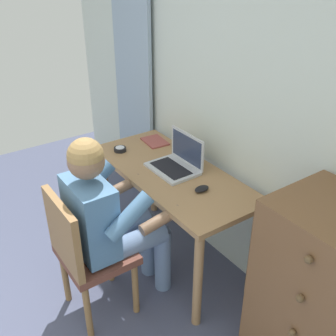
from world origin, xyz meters
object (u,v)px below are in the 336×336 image
(chair, at_px, (85,251))
(desk_clock, at_px, (120,149))
(notebook_pad, at_px, (155,141))
(desk, at_px, (172,185))
(dresser, at_px, (328,307))
(laptop, at_px, (177,162))
(computer_mouse, at_px, (202,189))
(person_seated, at_px, (110,215))

(chair, distance_m, desk_clock, 0.87)
(desk_clock, height_order, notebook_pad, desk_clock)
(desk, relative_size, dresser, 1.20)
(laptop, distance_m, computer_mouse, 0.32)
(chair, xyz_separation_m, notebook_pad, (-0.57, 0.87, 0.25))
(chair, relative_size, person_seated, 0.73)
(desk, bearing_deg, notebook_pad, 160.88)
(chair, height_order, notebook_pad, chair)
(desk, distance_m, desk_clock, 0.50)
(dresser, distance_m, notebook_pad, 1.68)
(desk, xyz_separation_m, notebook_pad, (-0.44, 0.15, 0.12))
(person_seated, xyz_separation_m, notebook_pad, (-0.57, 0.69, 0.07))
(person_seated, height_order, computer_mouse, person_seated)
(laptop, relative_size, desk_clock, 3.80)
(chair, bearing_deg, laptop, 100.31)
(desk, relative_size, person_seated, 1.08)
(laptop, distance_m, notebook_pad, 0.45)
(desk, xyz_separation_m, chair, (0.13, -0.72, -0.14))
(desk, xyz_separation_m, dresser, (1.22, 0.05, -0.09))
(dresser, height_order, laptop, dresser)
(person_seated, distance_m, laptop, 0.61)
(laptop, distance_m, desk_clock, 0.49)
(chair, height_order, computer_mouse, chair)
(laptop, height_order, computer_mouse, laptop)
(desk, height_order, notebook_pad, notebook_pad)
(notebook_pad, bearing_deg, person_seated, -44.62)
(chair, distance_m, notebook_pad, 1.07)
(computer_mouse, relative_size, notebook_pad, 0.48)
(computer_mouse, height_order, desk_clock, computer_mouse)
(laptop, bearing_deg, notebook_pad, 166.66)
(laptop, bearing_deg, desk_clock, -157.13)
(desk, distance_m, chair, 0.74)
(desk_clock, bearing_deg, desk, 16.94)
(dresser, relative_size, laptop, 3.13)
(dresser, height_order, desk_clock, dresser)
(laptop, bearing_deg, dresser, 0.19)
(laptop, xyz_separation_m, desk_clock, (-0.45, -0.19, -0.04))
(desk_clock, bearing_deg, chair, -44.20)
(chair, bearing_deg, person_seated, 90.10)
(dresser, relative_size, chair, 1.23)
(laptop, bearing_deg, chair, -79.69)
(person_seated, bearing_deg, chair, -89.90)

